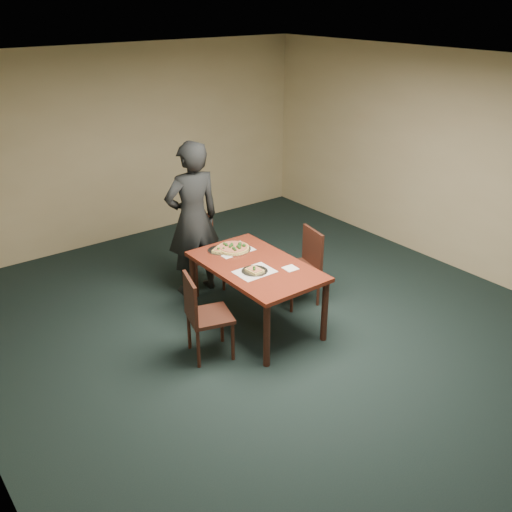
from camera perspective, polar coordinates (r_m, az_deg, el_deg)
ground at (r=6.06m, az=4.82°, el=-9.55°), size 8.00×8.00×0.00m
room_shell at (r=5.28m, az=5.49°, el=6.22°), size 8.00×8.00×8.00m
dining_table at (r=6.19m, az=0.00°, el=-1.61°), size 0.90×1.50×0.75m
chair_far at (r=7.15m, az=-5.49°, el=0.81°), size 0.48×0.48×0.91m
chair_left at (r=5.74m, az=-5.41°, el=-5.60°), size 0.52×0.52×0.91m
chair_right at (r=6.77m, az=4.83°, el=-0.61°), size 0.49×0.49×0.91m
diner at (r=6.87m, az=-6.35°, el=3.68°), size 0.73×0.51×1.90m
placemat_main at (r=6.50m, az=-2.27°, el=0.64°), size 0.42×0.32×0.00m
placemat_near at (r=5.99m, az=-0.13°, el=-1.58°), size 0.40×0.30×0.00m
pizza_pan at (r=6.49m, az=-2.25°, el=0.83°), size 0.40×0.40×0.07m
slice_plate_near at (r=5.98m, az=-0.13°, el=-1.47°), size 0.28×0.28×0.06m
slice_plate_far at (r=6.48m, az=-3.61°, el=0.61°), size 0.28×0.28×0.06m
napkin at (r=6.06m, az=3.46°, el=-1.24°), size 0.15×0.15×0.01m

